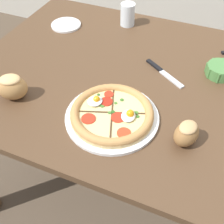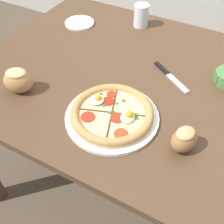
# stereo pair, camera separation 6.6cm
# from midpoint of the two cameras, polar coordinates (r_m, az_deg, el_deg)

# --- Properties ---
(ground_plane) EXTENTS (12.00, 12.00, 0.00)m
(ground_plane) POSITION_cam_midpoint_polar(r_m,az_deg,el_deg) (1.70, 6.71, -14.29)
(ground_plane) COLOR brown
(dining_table) EXTENTS (1.43, 0.99, 0.77)m
(dining_table) POSITION_cam_midpoint_polar(r_m,az_deg,el_deg) (1.16, 9.52, 2.49)
(dining_table) COLOR #513823
(dining_table) RESTS_ON ground_plane
(pizza) EXTENTS (0.32, 0.32, 0.06)m
(pizza) POSITION_cam_midpoint_polar(r_m,az_deg,el_deg) (0.93, 2.02, -0.49)
(pizza) COLOR white
(pizza) RESTS_ON dining_table
(bread_piece_near) EXTENTS (0.13, 0.12, 0.10)m
(bread_piece_near) POSITION_cam_midpoint_polar(r_m,az_deg,el_deg) (1.06, -16.88, 6.14)
(bread_piece_near) COLOR #B27F47
(bread_piece_near) RESTS_ON dining_table
(bread_piece_mid) EXTENTS (0.10, 0.11, 0.08)m
(bread_piece_mid) POSITION_cam_midpoint_polar(r_m,az_deg,el_deg) (0.87, 16.56, -5.38)
(bread_piece_mid) COLOR olive
(bread_piece_mid) RESTS_ON dining_table
(knife_spare) EXTENTS (0.18, 0.13, 0.01)m
(knife_spare) POSITION_cam_midpoint_polar(r_m,az_deg,el_deg) (1.14, 13.39, 7.03)
(knife_spare) COLOR silver
(knife_spare) RESTS_ON dining_table
(water_glass) EXTENTS (0.07, 0.07, 0.11)m
(water_glass) POSITION_cam_midpoint_polar(r_m,az_deg,el_deg) (1.43, 7.32, 18.60)
(water_glass) COLOR white
(water_glass) RESTS_ON dining_table
(side_saucer) EXTENTS (0.14, 0.14, 0.01)m
(side_saucer) POSITION_cam_midpoint_polar(r_m,az_deg,el_deg) (1.46, -5.27, 17.55)
(side_saucer) COLOR white
(side_saucer) RESTS_ON dining_table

